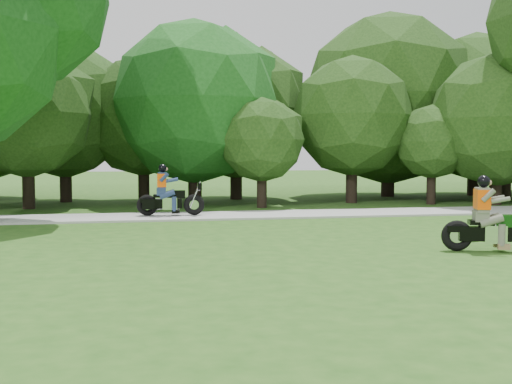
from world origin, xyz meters
name	(u,v)px	position (x,y,z in m)	size (l,w,h in m)	color
ground	(441,256)	(0.00, 0.00, 0.00)	(100.00, 100.00, 0.00)	#234F16
walkway	(320,214)	(0.00, 8.00, 0.03)	(60.00, 2.20, 0.06)	#9B9B96
tree_line	(293,109)	(0.77, 14.45, 3.67)	(40.03, 12.54, 7.90)	black
chopper_motorcycle	(491,224)	(1.23, 0.36, 0.56)	(2.09, 0.97, 1.52)	black
touring_motorcycle	(166,197)	(-4.73, 8.04, 0.62)	(2.02, 0.64, 1.53)	black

